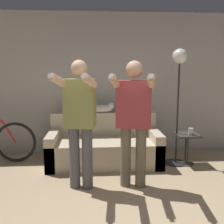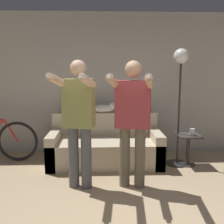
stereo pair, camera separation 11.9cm
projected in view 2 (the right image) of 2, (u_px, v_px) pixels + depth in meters
name	position (u px, v px, depth m)	size (l,w,h in m)	color
wall_back	(117.00, 84.00, 4.92)	(10.00, 0.05, 2.60)	#B7B2A8
couch	(105.00, 148.00, 4.44)	(1.86, 0.84, 0.81)	beige
person_left	(79.00, 116.00, 3.39)	(0.55, 0.72, 1.70)	#56565B
person_right	(133.00, 115.00, 3.41)	(0.62, 0.74, 1.70)	#6B604C
cat	(105.00, 108.00, 4.65)	(0.53, 0.12, 0.19)	silver
floor_lamp	(180.00, 78.00, 4.18)	(0.36, 0.36, 1.90)	black
side_table	(188.00, 144.00, 4.32)	(0.37, 0.37, 0.52)	#38332D
cup	(192.00, 132.00, 4.25)	(0.08, 0.08, 0.11)	silver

